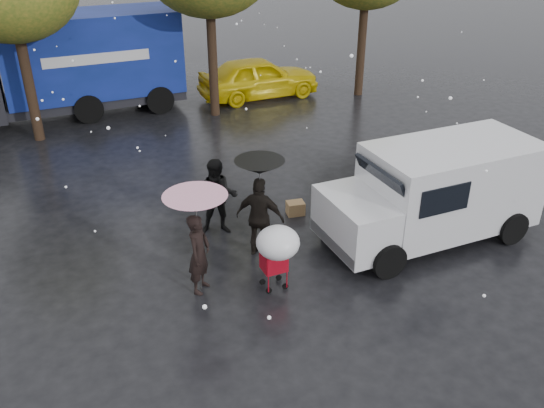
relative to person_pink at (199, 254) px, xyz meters
name	(u,v)px	position (x,y,z in m)	size (l,w,h in m)	color
ground	(257,278)	(1.16, -0.10, -0.84)	(90.00, 90.00, 0.00)	black
person_pink	(199,254)	(0.00, 0.00, 0.00)	(0.62, 0.40, 1.69)	black
person_middle	(218,197)	(1.07, 1.96, 0.07)	(0.89, 0.69, 1.83)	black
person_black	(260,217)	(1.59, 0.74, 0.07)	(1.07, 0.45, 1.82)	black
umbrella_pink	(195,203)	(0.00, 0.00, 1.12)	(1.22, 1.22, 2.12)	#4C4C4C
umbrella_black	(260,167)	(1.59, 0.74, 1.24)	(1.04, 1.04, 2.24)	#4C4C4C
vendor_cart	(359,212)	(3.84, 0.37, -0.12)	(1.52, 0.80, 1.27)	slate
shopping_cart	(277,246)	(1.36, -0.66, 0.22)	(0.84, 0.84, 1.46)	#AF0A1A
white_van	(436,191)	(5.47, -0.15, 0.32)	(4.91, 2.18, 2.20)	silver
blue_truck	(69,66)	(-0.94, 12.00, 0.91)	(8.30, 2.60, 3.50)	navy
box_ground_near	(370,230)	(4.14, 0.32, -0.62)	(0.50, 0.40, 0.45)	brown
box_ground_far	(295,208)	(3.08, 2.04, -0.68)	(0.42, 0.33, 0.33)	brown
yellow_taxi	(259,77)	(5.88, 11.13, -0.05)	(1.87, 4.64, 1.58)	yellow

